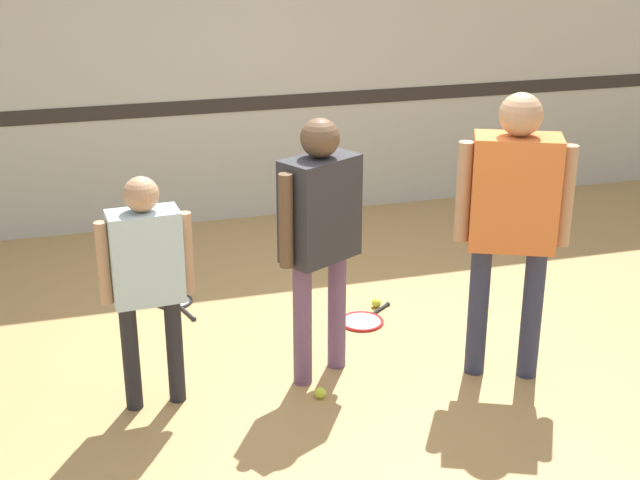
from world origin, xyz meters
The scene contains 9 objects.
ground_plane centered at (0.00, 0.00, 0.00)m, with size 16.00×16.00×0.00m, color tan.
wall_back centered at (0.00, 2.80, 1.60)m, with size 16.00×0.07×3.20m.
person_instructor centered at (-0.12, -0.11, 0.96)m, with size 0.53×0.42×1.56m.
person_student_left centered at (-1.10, -0.17, 0.82)m, with size 0.51×0.23×1.33m.
person_student_right centered at (0.92, -0.40, 1.05)m, with size 0.60×0.43×1.70m.
racket_spare_on_floor centered at (0.35, 0.48, 0.01)m, with size 0.49×0.43×0.03m.
racket_second_spare centered at (-0.83, 1.12, 0.01)m, with size 0.32×0.50×0.03m.
tennis_ball_near_instructor centered at (-0.20, -0.38, 0.03)m, with size 0.07×0.07×0.07m, color #CCE038.
tennis_ball_by_spare_racket centered at (0.51, 0.67, 0.03)m, with size 0.07×0.07×0.07m, color #CCE038.
Camera 1 is at (-1.44, -4.62, 2.66)m, focal length 50.00 mm.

